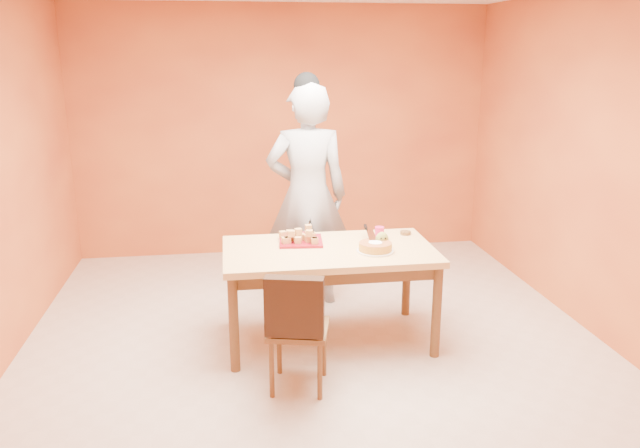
{
  "coord_description": "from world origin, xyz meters",
  "views": [
    {
      "loc": [
        -0.62,
        -4.33,
        2.21
      ],
      "look_at": [
        0.08,
        0.3,
        0.91
      ],
      "focal_mm": 35.0,
      "sensor_mm": 36.0,
      "label": 1
    }
  ],
  "objects": [
    {
      "name": "floor",
      "position": [
        0.0,
        0.0,
        0.0
      ],
      "size": [
        5.0,
        5.0,
        0.0
      ],
      "primitive_type": "plane",
      "color": "beige",
      "rests_on": "ground"
    },
    {
      "name": "wall_back",
      "position": [
        0.0,
        2.5,
        1.35
      ],
      "size": [
        4.5,
        0.0,
        4.5
      ],
      "primitive_type": "plane",
      "rotation": [
        1.57,
        0.0,
        0.0
      ],
      "color": "orange",
      "rests_on": "floor"
    },
    {
      "name": "wall_right",
      "position": [
        2.25,
        0.0,
        1.35
      ],
      "size": [
        0.0,
        5.0,
        5.0
      ],
      "primitive_type": "plane",
      "rotation": [
        1.57,
        0.0,
        -1.57
      ],
      "color": "orange",
      "rests_on": "floor"
    },
    {
      "name": "dining_table",
      "position": [
        0.12,
        0.13,
        0.67
      ],
      "size": [
        1.6,
        0.9,
        0.76
      ],
      "color": "#EEBD7C",
      "rests_on": "floor"
    },
    {
      "name": "dining_chair",
      "position": [
        -0.2,
        -0.56,
        0.44
      ],
      "size": [
        0.48,
        0.54,
        0.86
      ],
      "rotation": [
        0.0,
        0.0,
        -0.24
      ],
      "color": "brown",
      "rests_on": "floor"
    },
    {
      "name": "pastry_pile",
      "position": [
        -0.07,
        0.31,
        0.83
      ],
      "size": [
        0.3,
        0.3,
        0.1
      ],
      "primitive_type": null,
      "color": "tan",
      "rests_on": "pastry_platter"
    },
    {
      "name": "person",
      "position": [
        0.06,
        0.96,
        0.98
      ],
      "size": [
        0.73,
        0.5,
        1.96
      ],
      "primitive_type": "imported",
      "rotation": [
        0.0,
        0.0,
        3.1
      ],
      "color": "#979699",
      "rests_on": "floor"
    },
    {
      "name": "pastry_platter",
      "position": [
        -0.07,
        0.31,
        0.77
      ],
      "size": [
        0.36,
        0.36,
        0.02
      ],
      "primitive_type": "cube",
      "rotation": [
        0.0,
        0.0,
        -0.09
      ],
      "color": "maroon",
      "rests_on": "dining_table"
    },
    {
      "name": "red_dinner_plate",
      "position": [
        -0.07,
        0.42,
        0.77
      ],
      "size": [
        0.37,
        0.37,
        0.02
      ],
      "primitive_type": "cylinder",
      "rotation": [
        0.0,
        0.0,
        -0.38
      ],
      "color": "maroon",
      "rests_on": "dining_table"
    },
    {
      "name": "white_cake_plate",
      "position": [
        0.45,
        -0.0,
        0.77
      ],
      "size": [
        0.33,
        0.33,
        0.01
      ],
      "primitive_type": "cylinder",
      "rotation": [
        0.0,
        0.0,
        0.21
      ],
      "color": "white",
      "rests_on": "dining_table"
    },
    {
      "name": "sponge_cake",
      "position": [
        0.45,
        -0.0,
        0.8
      ],
      "size": [
        0.33,
        0.33,
        0.06
      ],
      "primitive_type": "cylinder",
      "rotation": [
        0.0,
        0.0,
        -0.42
      ],
      "color": "#BE8431",
      "rests_on": "white_cake_plate"
    },
    {
      "name": "cake_server",
      "position": [
        0.46,
        0.18,
        0.84
      ],
      "size": [
        0.1,
        0.3,
        0.01
      ],
      "primitive_type": "cube",
      "rotation": [
        0.0,
        0.0,
        -0.14
      ],
      "color": "silver",
      "rests_on": "sponge_cake"
    },
    {
      "name": "egg_ornament",
      "position": [
        0.52,
        0.07,
        0.82
      ],
      "size": [
        0.12,
        0.11,
        0.13
      ],
      "primitive_type": "ellipsoid",
      "rotation": [
        0.0,
        0.0,
        0.36
      ],
      "color": "olive",
      "rests_on": "dining_table"
    },
    {
      "name": "magenta_glass",
      "position": [
        0.55,
        0.29,
        0.81
      ],
      "size": [
        0.09,
        0.09,
        0.11
      ],
      "primitive_type": "cylinder",
      "rotation": [
        0.0,
        0.0,
        -0.3
      ],
      "color": "#DD2162",
      "rests_on": "dining_table"
    },
    {
      "name": "checker_tin",
      "position": [
        0.8,
        0.4,
        0.77
      ],
      "size": [
        0.1,
        0.1,
        0.03
      ],
      "primitive_type": "cylinder",
      "rotation": [
        0.0,
        0.0,
        0.12
      ],
      "color": "black",
      "rests_on": "dining_table"
    }
  ]
}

